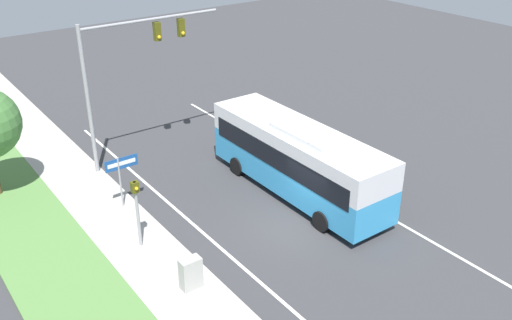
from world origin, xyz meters
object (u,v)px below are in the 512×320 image
Objects in this scene: bus at (298,156)px; utility_cabinet at (191,273)px; signal_gantry at (126,63)px; pedestrian_signal at (137,204)px; street_sign at (121,171)px.

bus reaches higher than utility_cabinet.
signal_gantry reaches higher than pedestrian_signal.
pedestrian_signal reaches higher than street_sign.
signal_gantry is 8.47m from pedestrian_signal.
pedestrian_signal is 3.34m from street_sign.
street_sign is (-2.42, -3.88, -3.48)m from signal_gantry.
bus is 7.92m from street_sign.
street_sign is at bearing 153.98° from bus.
street_sign reaches higher than utility_cabinet.
signal_gantry is at bearing 122.58° from bus.
signal_gantry is 11.88m from utility_cabinet.
utility_cabinet is at bearing -84.91° from pedestrian_signal.
utility_cabinet is at bearing -94.12° from street_sign.
bus is at bearing -57.42° from signal_gantry.
street_sign is at bearing 76.30° from pedestrian_signal.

